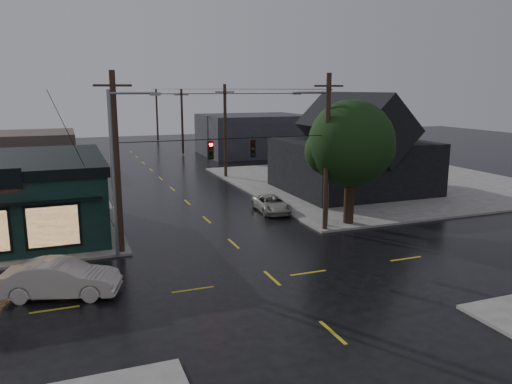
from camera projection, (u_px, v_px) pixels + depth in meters
name	position (u px, v px, depth m)	size (l,w,h in m)	color
ground_plane	(272.00, 278.00, 24.63)	(160.00, 160.00, 0.00)	black
sidewalk_ne	(379.00, 181.00, 49.92)	(28.00, 28.00, 0.15)	#65645E
ne_building	(353.00, 143.00, 44.53)	(12.60, 11.60, 8.75)	black
corner_tree	(351.00, 144.00, 33.19)	(5.80, 5.80, 8.37)	black
utility_pole_nw	(122.00, 254.00, 28.29)	(2.00, 0.32, 10.15)	black
utility_pole_ne	(325.00, 231.00, 32.85)	(2.00, 0.32, 10.15)	black
utility_pole_far_a	(226.00, 178.00, 52.50)	(2.00, 0.32, 9.65)	black
utility_pole_far_b	(183.00, 155.00, 70.79)	(2.00, 0.32, 9.15)	black
utility_pole_far_c	(158.00, 141.00, 89.07)	(2.00, 0.32, 9.15)	black
span_signal_assembly	(232.00, 149.00, 29.45)	(13.00, 0.48, 1.23)	black
streetlight_nw	(118.00, 258.00, 27.54)	(5.40, 0.30, 9.15)	gray
streetlight_ne	(326.00, 227.00, 33.67)	(5.40, 0.30, 9.15)	gray
bg_building_west	(19.00, 152.00, 55.83)	(12.00, 10.00, 4.40)	#3B322A
bg_building_east	(253.00, 135.00, 70.81)	(14.00, 12.00, 5.60)	#27272C
sedan_cream	(61.00, 279.00, 22.31)	(1.78, 5.10, 1.68)	beige
suv_silver	(272.00, 204.00, 37.75)	(2.08, 4.51, 1.25)	#9C9C90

